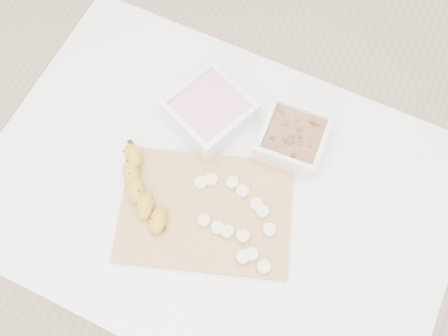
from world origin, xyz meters
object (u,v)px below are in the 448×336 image
at_px(bowl_yogurt, 210,111).
at_px(cutting_board, 205,211).
at_px(table, 218,204).
at_px(banana, 143,190).
at_px(bowl_granola, 293,139).

bearing_deg(bowl_yogurt, cutting_board, -66.60).
xyz_separation_m(table, banana, (-0.14, -0.08, 0.13)).
height_order(cutting_board, banana, banana).
bearing_deg(banana, bowl_yogurt, 41.48).
bearing_deg(bowl_granola, table, -121.25).
relative_size(bowl_yogurt, cutting_board, 0.57).
xyz_separation_m(bowl_yogurt, banana, (-0.05, -0.22, -0.00)).
bearing_deg(banana, table, -7.19).
relative_size(bowl_yogurt, bowl_granola, 1.39).
bearing_deg(bowl_yogurt, banana, -101.62).
distance_m(bowl_yogurt, banana, 0.23).
height_order(bowl_yogurt, banana, bowl_yogurt).
relative_size(table, banana, 4.91).
distance_m(bowl_granola, cutting_board, 0.25).
bearing_deg(bowl_granola, cutting_board, -115.00).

